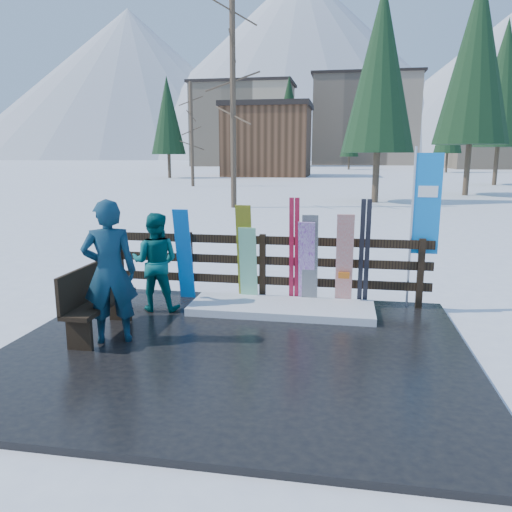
% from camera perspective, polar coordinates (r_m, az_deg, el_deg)
% --- Properties ---
extents(ground, '(700.00, 700.00, 0.00)m').
position_cam_1_polar(ground, '(6.67, -2.35, -10.99)').
color(ground, white).
rests_on(ground, ground).
extents(deck, '(6.00, 5.00, 0.08)m').
position_cam_1_polar(deck, '(6.65, -2.36, -10.67)').
color(deck, black).
rests_on(deck, ground).
extents(fence, '(5.60, 0.10, 1.15)m').
position_cam_1_polar(fence, '(8.52, 0.75, -0.77)').
color(fence, black).
rests_on(fence, deck).
extents(snow_patch, '(2.92, 1.00, 0.12)m').
position_cam_1_polar(snow_patch, '(8.04, 2.93, -5.95)').
color(snow_patch, white).
rests_on(snow_patch, deck).
extents(bench, '(0.41, 1.50, 0.97)m').
position_cam_1_polar(bench, '(7.30, -17.89, -4.59)').
color(bench, black).
rests_on(bench, deck).
extents(snowboard_0, '(0.27, 0.34, 1.59)m').
position_cam_1_polar(snowboard_0, '(8.59, -8.21, 0.14)').
color(snowboard_0, blue).
rests_on(snowboard_0, deck).
extents(snowboard_1, '(0.29, 0.25, 1.31)m').
position_cam_1_polar(snowboard_1, '(8.34, -0.89, -1.07)').
color(snowboard_1, white).
rests_on(snowboard_1, deck).
extents(snowboard_2, '(0.26, 0.32, 1.68)m').
position_cam_1_polar(snowboard_2, '(8.32, -1.30, 0.18)').
color(snowboard_2, '#FFF323').
rests_on(snowboard_2, deck).
extents(snowboard_3, '(0.27, 0.36, 1.43)m').
position_cam_1_polar(snowboard_3, '(8.21, 5.79, -0.91)').
color(snowboard_3, white).
rests_on(snowboard_3, deck).
extents(snowboard_4, '(0.26, 0.26, 1.54)m').
position_cam_1_polar(snowboard_4, '(8.19, 6.17, -0.55)').
color(snowboard_4, black).
rests_on(snowboard_4, deck).
extents(snowboard_5, '(0.27, 0.34, 1.56)m').
position_cam_1_polar(snowboard_5, '(8.17, 10.07, -0.60)').
color(snowboard_5, silver).
rests_on(snowboard_5, deck).
extents(ski_pair_a, '(0.17, 0.19, 1.80)m').
position_cam_1_polar(ski_pair_a, '(8.26, 4.38, 0.50)').
color(ski_pair_a, '#B91633').
rests_on(ski_pair_a, deck).
extents(ski_pair_b, '(0.17, 0.21, 1.79)m').
position_cam_1_polar(ski_pair_b, '(8.23, 12.26, 0.21)').
color(ski_pair_b, black).
rests_on(ski_pair_b, deck).
extents(rental_flag, '(0.45, 0.04, 2.60)m').
position_cam_1_polar(rental_flag, '(8.41, 18.58, 5.00)').
color(rental_flag, silver).
rests_on(rental_flag, deck).
extents(person_front, '(0.82, 0.70, 1.92)m').
position_cam_1_polar(person_front, '(6.84, -16.39, -1.74)').
color(person_front, '#124655').
rests_on(person_front, deck).
extents(person_back, '(0.82, 0.66, 1.58)m').
position_cam_1_polar(person_back, '(8.12, -11.42, -0.67)').
color(person_back, '#095859').
rests_on(person_back, deck).
extents(resort_buildings, '(73.00, 87.60, 22.60)m').
position_cam_1_polar(resort_buildings, '(121.64, 10.14, 14.74)').
color(resort_buildings, tan).
rests_on(resort_buildings, ground).
extents(trees, '(42.02, 68.76, 12.83)m').
position_cam_1_polar(trees, '(53.17, 13.67, 14.70)').
color(trees, '#382B1E').
rests_on(trees, ground).
extents(mountains, '(520.00, 260.00, 120.00)m').
position_cam_1_polar(mountains, '(338.01, 8.34, 19.48)').
color(mountains, white).
rests_on(mountains, ground).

